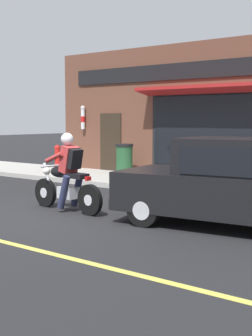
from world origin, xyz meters
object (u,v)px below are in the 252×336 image
at_px(car_hatchback, 227,184).
at_px(fire_hydrant, 57,158).
at_px(trash_bin, 124,159).
at_px(motorcycle_with_rider, 67,179).

height_order(car_hatchback, fire_hydrant, car_hatchback).
bearing_deg(trash_bin, motorcycle_with_rider, -155.22).
xyz_separation_m(motorcycle_with_rider, car_hatchback, (0.66, -3.24, 0.09)).
distance_m(motorcycle_with_rider, fire_hydrant, 6.58).
bearing_deg(trash_bin, fire_hydrant, 98.97).
bearing_deg(fire_hydrant, trash_bin, -81.03).
distance_m(car_hatchback, trash_bin, 6.92).
bearing_deg(trash_bin, car_hatchback, -127.48).
bearing_deg(fire_hydrant, car_hatchback, -115.19).
xyz_separation_m(car_hatchback, trash_bin, (4.21, 5.49, -0.13)).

